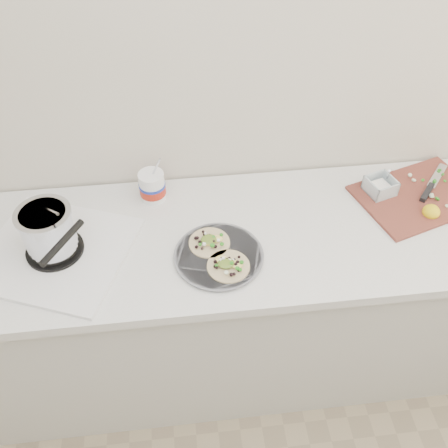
{
  "coord_description": "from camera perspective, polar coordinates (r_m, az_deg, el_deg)",
  "views": [
    {
      "loc": [
        -0.17,
        0.19,
        2.21
      ],
      "look_at": [
        -0.03,
        1.41,
        0.96
      ],
      "focal_mm": 40.0,
      "sensor_mm": 36.0,
      "label": 1
    }
  ],
  "objects": [
    {
      "name": "stove",
      "position": [
        1.78,
        -19.16,
        -1.55
      ],
      "size": [
        0.61,
        0.59,
        0.23
      ],
      "rotation": [
        0.0,
        0.0,
        -0.38
      ],
      "color": "silver",
      "rests_on": "counter"
    },
    {
      "name": "counter",
      "position": [
        2.16,
        0.8,
        -9.02
      ],
      "size": [
        2.44,
        0.66,
        0.9
      ],
      "color": "beige",
      "rests_on": "ground"
    },
    {
      "name": "tub",
      "position": [
        1.91,
        -8.15,
        4.49
      ],
      "size": [
        0.1,
        0.1,
        0.22
      ],
      "rotation": [
        0.0,
        0.0,
        -0.12
      ],
      "color": "white",
      "rests_on": "counter"
    },
    {
      "name": "taco_plate",
      "position": [
        1.71,
        -0.61,
        -3.46
      ],
      "size": [
        0.31,
        0.31,
        0.04
      ],
      "rotation": [
        0.0,
        0.0,
        0.17
      ],
      "color": "slate",
      "rests_on": "counter"
    },
    {
      "name": "cutboard",
      "position": [
        2.07,
        21.1,
        3.36
      ],
      "size": [
        0.54,
        0.45,
        0.07
      ],
      "rotation": [
        0.0,
        0.0,
        0.31
      ],
      "color": "brown",
      "rests_on": "counter"
    }
  ]
}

